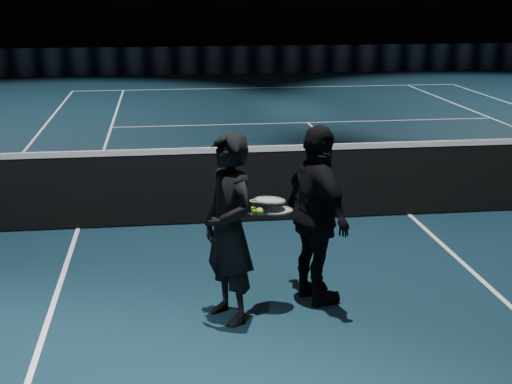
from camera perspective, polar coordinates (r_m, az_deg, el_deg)
The scene contains 10 objects.
floor at distance 9.24m, azimuth 12.16°, elevation -1.80°, with size 36.00×36.00×0.00m, color #0D2530.
court_lines at distance 9.24m, azimuth 12.16°, elevation -1.78°, with size 10.98×23.78×0.01m, color white, non-canonical shape.
net_mesh at distance 9.12m, azimuth 12.32°, elevation 0.89°, with size 12.80×0.02×0.86m, color black.
net_tape at distance 9.01m, azimuth 12.50°, elevation 3.75°, with size 12.80×0.03×0.07m, color white.
sponsor_backdrop at distance 24.07m, azimuth -0.25°, elevation 10.56°, with size 22.00×0.15×0.90m, color black.
player_a at distance 6.01m, azimuth -2.17°, elevation -2.97°, with size 0.60×0.39×1.64m, color black.
player_b at distance 6.37m, azimuth 4.91°, elevation -1.91°, with size 0.96×0.40×1.64m, color black.
racket_lower at distance 6.16m, azimuth 1.69°, elevation -1.50°, with size 0.68×0.22×0.03m, color black, non-canonical shape.
racket_upper at distance 6.14m, azimuth 1.12°, elevation -0.68°, with size 0.68×0.22×0.03m, color black, non-canonical shape.
tennis_balls at distance 6.07m, azimuth 0.02°, elevation -1.36°, with size 0.12×0.10×0.12m, color gold, non-canonical shape.
Camera 1 is at (-3.06, -8.26, 2.79)m, focal length 50.00 mm.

